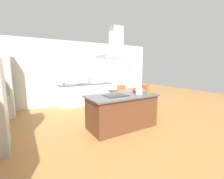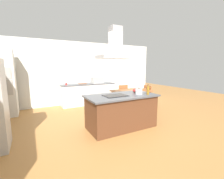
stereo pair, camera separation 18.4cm
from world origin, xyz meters
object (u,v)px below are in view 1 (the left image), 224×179
object	(u,v)px
mixing_bowl	(136,90)
chair_facing_back_wall	(120,94)
cooktop	(116,95)
countertop_microwave	(95,80)
cutting_board	(80,84)
dining_table	(130,92)
range_hood	(116,48)
chair_at_right_end	(147,94)
coffee_mug_red	(64,84)
chair_facing_island	(141,100)
tea_kettle	(139,91)
olive_oil_bottle	(148,90)

from	to	relation	value
mixing_bowl	chair_facing_back_wall	size ratio (longest dim) A/B	0.25
cooktop	countertop_microwave	size ratio (longest dim) A/B	1.20
cutting_board	dining_table	distance (m)	2.17
mixing_bowl	range_hood	world-z (taller)	range_hood
chair_facing_back_wall	chair_at_right_end	bearing A→B (deg)	-36.01
coffee_mug_red	range_hood	xyz separation A→B (m)	(0.65, -2.88, 1.16)
chair_at_right_end	cutting_board	bearing A→B (deg)	143.88
coffee_mug_red	cutting_board	xyz separation A→B (m)	(0.70, 0.05, -0.04)
chair_at_right_end	chair_facing_island	xyz separation A→B (m)	(-0.92, -0.67, 0.00)
cooktop	cutting_board	world-z (taller)	cutting_board
dining_table	chair_at_right_end	bearing A→B (deg)	-0.00
coffee_mug_red	range_hood	distance (m)	3.17
dining_table	chair_at_right_end	xyz separation A→B (m)	(0.92, -0.00, -0.16)
coffee_mug_red	tea_kettle	bearing A→B (deg)	-66.32
cooktop	chair_at_right_end	world-z (taller)	cooktop
cooktop	olive_oil_bottle	size ratio (longest dim) A/B	2.20
olive_oil_bottle	cutting_board	size ratio (longest dim) A/B	0.80
coffee_mug_red	chair_facing_back_wall	world-z (taller)	coffee_mug_red
dining_table	chair_facing_back_wall	world-z (taller)	chair_facing_back_wall
olive_oil_bottle	chair_at_right_end	size ratio (longest dim) A/B	0.31
cutting_board	chair_facing_back_wall	world-z (taller)	cutting_board
cooktop	mixing_bowl	size ratio (longest dim) A/B	2.73
chair_facing_back_wall	chair_facing_island	size ratio (longest dim) A/B	1.00
tea_kettle	countertop_microwave	xyz separation A→B (m)	(0.04, 3.01, 0.07)
chair_facing_island	chair_at_right_end	bearing A→B (deg)	36.01
coffee_mug_red	cutting_board	distance (m)	0.70
mixing_bowl	cooktop	bearing A→B (deg)	-171.71
dining_table	cooktop	bearing A→B (deg)	-138.46
cooktop	mixing_bowl	distance (m)	0.79
chair_at_right_end	chair_facing_back_wall	world-z (taller)	same
mixing_bowl	chair_facing_back_wall	bearing A→B (deg)	70.42
range_hood	coffee_mug_red	bearing A→B (deg)	102.70
tea_kettle	chair_at_right_end	distance (m)	2.22
mixing_bowl	range_hood	bearing A→B (deg)	-171.71
countertop_microwave	chair_at_right_end	distance (m)	2.36
chair_facing_back_wall	cooktop	bearing A→B (deg)	-126.46
cutting_board	dining_table	size ratio (longest dim) A/B	0.24
range_hood	chair_facing_island	bearing A→B (deg)	22.72
countertop_microwave	range_hood	world-z (taller)	range_hood
olive_oil_bottle	chair_facing_back_wall	xyz separation A→B (m)	(0.57, 2.22, -0.51)
dining_table	chair_facing_island	world-z (taller)	chair_facing_island
countertop_microwave	chair_at_right_end	xyz separation A→B (m)	(1.63, -1.62, -0.53)
cooktop	coffee_mug_red	bearing A→B (deg)	102.70
cooktop	dining_table	bearing A→B (deg)	41.54
dining_table	chair_facing_back_wall	distance (m)	0.68
dining_table	mixing_bowl	bearing A→B (deg)	-119.34
cutting_board	tea_kettle	bearing A→B (deg)	-78.56
chair_at_right_end	chair_facing_island	size ratio (longest dim) A/B	1.00
tea_kettle	cutting_board	size ratio (longest dim) A/B	0.71
cooktop	coffee_mug_red	distance (m)	2.95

